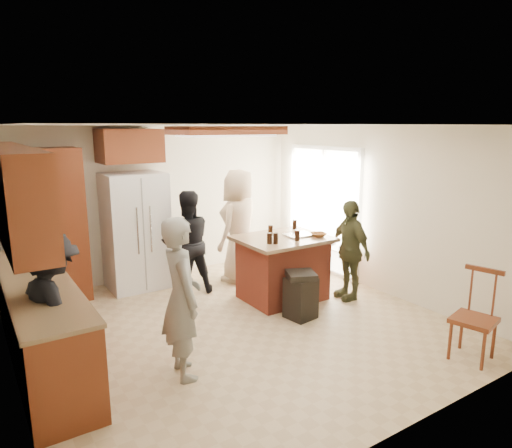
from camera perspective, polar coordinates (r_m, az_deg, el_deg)
room_shell at (r=9.64m, az=15.17°, el=2.02°), size 8.00×5.20×5.00m
person_front_left at (r=4.63m, az=-9.29°, el=-9.13°), size 0.52×0.66×1.65m
person_behind_left at (r=6.89m, az=-8.59°, el=-2.33°), size 0.82×0.58×1.57m
person_behind_right at (r=7.37m, az=-2.13°, el=-0.22°), size 1.06×0.94×1.83m
person_side_right at (r=6.76m, az=11.56°, el=-3.17°), size 0.55×0.91×1.46m
person_counter at (r=4.82m, az=-24.00°, el=-9.84°), size 0.72×1.09×1.54m
left_cabinetry at (r=5.30m, az=-26.32°, el=-5.98°), size 0.64×3.00×2.30m
back_wall_units at (r=7.08m, az=-21.21°, el=2.30°), size 1.80×0.60×2.45m
refrigerator at (r=7.29m, az=-14.78°, el=-0.86°), size 0.90×0.76×1.80m
kitchen_island at (r=6.68m, az=3.36°, el=-5.43°), size 1.28×1.03×0.93m
island_items at (r=6.57m, az=5.19°, el=-1.26°), size 0.99×0.72×0.15m
trash_bin at (r=6.09m, az=5.61°, el=-8.80°), size 0.47×0.47×0.63m
spindle_chair at (r=5.54m, az=25.66°, el=-10.68°), size 0.51×0.51×0.99m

